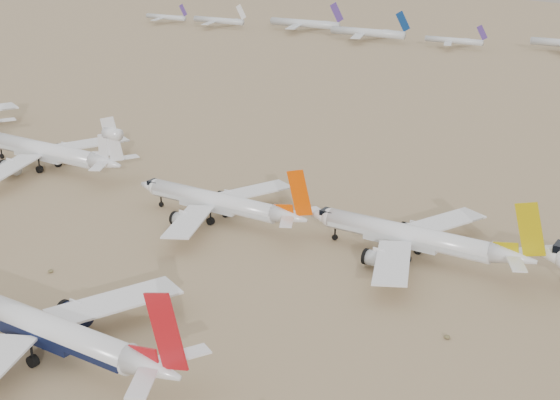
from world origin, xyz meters
name	(u,v)px	position (x,y,z in m)	size (l,w,h in m)	color
ground	(118,356)	(0.00, 0.00, 0.00)	(7000.00, 7000.00, 0.00)	#8F7253
main_airliner	(50,331)	(-7.39, -5.56, 4.59)	(47.34, 46.24, 16.71)	white
row2_gold_tail	(416,238)	(22.09, 55.48, 4.33)	(43.46, 42.51, 15.48)	white
row2_orange_tail	(220,203)	(-20.19, 51.29, 4.16)	(41.58, 40.67, 14.83)	white
row2_white_trijet	(51,152)	(-77.34, 56.47, 4.92)	(48.00, 46.91, 17.01)	white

